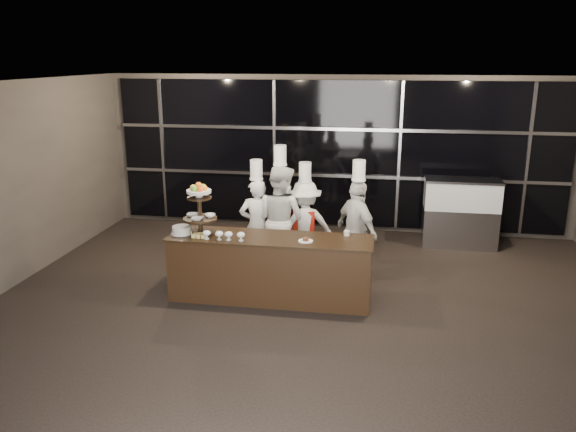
% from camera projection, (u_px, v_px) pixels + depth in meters
% --- Properties ---
extents(room, '(10.00, 10.00, 10.00)m').
position_uv_depth(room, '(298.00, 231.00, 6.11)').
color(room, black).
rests_on(room, ground).
extents(window_wall, '(8.60, 0.10, 2.80)m').
position_uv_depth(window_wall, '(336.00, 155.00, 10.79)').
color(window_wall, black).
rests_on(window_wall, ground).
extents(buffet_counter, '(2.84, 0.74, 0.92)m').
position_uv_depth(buffet_counter, '(270.00, 268.00, 7.88)').
color(buffet_counter, black).
rests_on(buffet_counter, ground).
extents(display_stand, '(0.48, 0.48, 0.74)m').
position_uv_depth(display_stand, '(199.00, 205.00, 7.80)').
color(display_stand, black).
rests_on(display_stand, buffet_counter).
extents(compotes, '(0.59, 0.11, 0.12)m').
position_uv_depth(compotes, '(224.00, 234.00, 7.62)').
color(compotes, silver).
rests_on(compotes, buffet_counter).
extents(layer_cake, '(0.30, 0.30, 0.11)m').
position_uv_depth(layer_cake, '(182.00, 230.00, 7.90)').
color(layer_cake, white).
rests_on(layer_cake, buffet_counter).
extents(pastry_squares, '(0.20, 0.13, 0.05)m').
position_uv_depth(pastry_squares, '(200.00, 235.00, 7.75)').
color(pastry_squares, '#E5C870').
rests_on(pastry_squares, buffet_counter).
extents(small_plate, '(0.20, 0.20, 0.05)m').
position_uv_depth(small_plate, '(306.00, 240.00, 7.58)').
color(small_plate, white).
rests_on(small_plate, buffet_counter).
extents(chef_cup, '(0.08, 0.08, 0.07)m').
position_uv_depth(chef_cup, '(347.00, 233.00, 7.82)').
color(chef_cup, white).
rests_on(chef_cup, buffet_counter).
extents(display_case, '(1.31, 0.57, 1.24)m').
position_uv_depth(display_case, '(461.00, 209.00, 10.04)').
color(display_case, '#A5A5AA').
rests_on(display_case, ground).
extents(chef_a, '(0.63, 0.49, 1.81)m').
position_uv_depth(chef_a, '(257.00, 224.00, 8.81)').
color(chef_a, silver).
rests_on(chef_a, ground).
extents(chef_b, '(1.06, 0.98, 2.04)m').
position_uv_depth(chef_b, '(280.00, 219.00, 8.77)').
color(chef_b, silver).
rests_on(chef_b, ground).
extents(chef_c, '(1.08, 0.87, 1.75)m').
position_uv_depth(chef_c, '(305.00, 225.00, 8.93)').
color(chef_c, white).
rests_on(chef_c, ground).
extents(chef_d, '(0.87, 0.96, 1.87)m').
position_uv_depth(chef_d, '(357.00, 229.00, 8.49)').
color(chef_d, silver).
rests_on(chef_d, ground).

